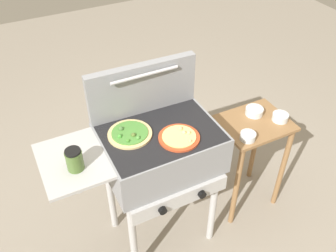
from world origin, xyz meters
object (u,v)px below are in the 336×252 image
Objects in this scene: grill at (158,152)px; pizza_cheese at (179,137)px; prep_table at (250,146)px; topping_bowl_far at (280,117)px; topping_bowl_near at (254,111)px; topping_bowl_middle at (248,137)px; sauce_jar at (74,160)px; pizza_veggie at (130,134)px.

pizza_cheese is (0.08, -0.09, 0.15)m from grill.
topping_bowl_far is at bearing -18.74° from prep_table.
topping_bowl_near is 0.26m from topping_bowl_middle.
sauce_jar is at bearing 176.51° from pizza_cheese.
topping_bowl_middle is (0.46, -0.02, -0.16)m from pizza_cheese.
grill is at bearing 131.95° from pizza_cheese.
topping_bowl_middle is at bearing -168.67° from topping_bowl_far.
topping_bowl_far is 0.30m from topping_bowl_middle.
grill reaches higher than prep_table.
topping_bowl_near is at bearing 5.90° from grill.
pizza_veggie reaches higher than pizza_cheese.
pizza_veggie is 0.33× the size of prep_table.
sauce_jar is at bearing -161.33° from pizza_veggie.
pizza_cheese is 0.68m from topping_bowl_near.
pizza_veggie is (-0.22, 0.14, 0.00)m from pizza_cheese.
topping_bowl_far is (0.11, -0.12, 0.00)m from topping_bowl_near.
grill is 0.21m from pizza_veggie.
grill is 10.26× the size of topping_bowl_middle.
topping_bowl_near is (0.72, 0.07, -0.01)m from grill.
pizza_veggie is at bearing 174.17° from topping_bowl_far.
topping_bowl_near is (0.05, 0.07, 0.22)m from prep_table.
topping_bowl_near is (0.86, 0.02, -0.16)m from pizza_veggie.
sauce_jar is at bearing 177.22° from topping_bowl_middle.
prep_table is 0.24m from topping_bowl_near.
sauce_jar is 1.01× the size of topping_bowl_near.
grill is at bearing 176.65° from topping_bowl_far.
sauce_jar is at bearing -173.59° from topping_bowl_near.
topping_bowl_far is at bearing -48.43° from topping_bowl_near.
grill is 8.32× the size of sauce_jar.
pizza_cheese is 0.26m from pizza_veggie.
prep_table is 7.16× the size of topping_bowl_far.
pizza_cheese is at bearing -48.05° from grill.
prep_table is 0.29m from topping_bowl_middle.
sauce_jar is (-0.46, -0.06, 0.20)m from grill.
prep_table is 0.28m from topping_bowl_far.
topping_bowl_far is 1.08× the size of topping_bowl_middle.
pizza_veggie is 0.88m from topping_bowl_near.
pizza_veggie is at bearing 176.76° from prep_table.
prep_table is 7.74× the size of topping_bowl_middle.
pizza_cheese is 1.92× the size of topping_bowl_near.
pizza_cheese is 0.48m from topping_bowl_middle.
pizza_veggie is (-0.14, 0.05, 0.15)m from grill.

